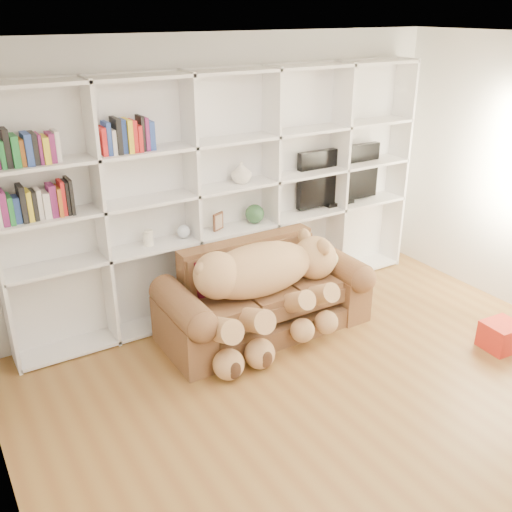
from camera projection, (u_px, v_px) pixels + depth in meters
floor at (386, 428)px, 4.28m from camera, size 5.00×5.00×0.00m
ceiling at (430, 46)px, 3.19m from camera, size 5.00×5.00×0.00m
wall_back at (223, 176)px, 5.69m from camera, size 5.00×0.02×2.70m
bookshelf at (208, 187)px, 5.48m from camera, size 4.43×0.35×2.40m
sofa at (263, 300)px, 5.48m from camera, size 2.00×0.86×0.84m
teddy_bear at (264, 282)px, 5.19m from camera, size 1.64×0.86×0.95m
throw_pillow at (213, 278)px, 5.26m from camera, size 0.38×0.23×0.38m
gift_box at (501, 336)px, 5.24m from camera, size 0.34×0.32×0.25m
tv at (339, 176)px, 6.30m from camera, size 1.08×0.18×0.64m
picture_frame at (218, 221)px, 5.61m from camera, size 0.14×0.08×0.18m
green_vase at (255, 214)px, 5.81m from camera, size 0.20×0.20×0.20m
figurine_tall at (149, 238)px, 5.27m from camera, size 0.09×0.09×0.15m
figurine_short at (147, 239)px, 5.27m from camera, size 0.08×0.08×0.13m
snow_globe at (184, 231)px, 5.44m from camera, size 0.13×0.13×0.13m
shelf_vase at (241, 172)px, 5.56m from camera, size 0.23×0.23×0.21m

